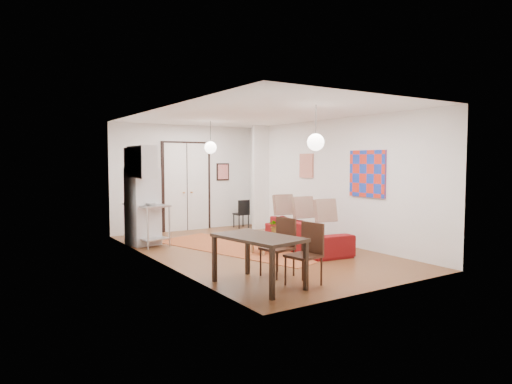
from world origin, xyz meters
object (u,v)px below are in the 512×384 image
fridge (143,206)px  coffee_table (272,237)px  dining_chair_near (274,242)px  dining_chair_far (300,249)px  black_side_chair (240,211)px  dining_table (259,242)px  sofa (307,234)px  kitchen_counter (147,218)px

fridge → coffee_table: bearing=-57.9°
dining_chair_near → dining_chair_far: 0.70m
dining_chair_near → black_side_chair: bearing=145.4°
dining_table → fridge: bearing=94.5°
coffee_table → dining_chair_near: size_ratio=0.90×
sofa → fridge: 3.78m
sofa → dining_chair_near: bearing=134.9°
sofa → dining_chair_far: bearing=146.6°
sofa → dining_chair_near: dining_chair_near is taller
sofa → coffee_table: size_ratio=2.65×
kitchen_counter → fridge: (-0.06, 0.06, 0.27)m
coffee_table → sofa: bearing=-12.4°
fridge → dining_chair_near: (0.94, -3.89, -0.32)m
kitchen_counter → dining_chair_far: bearing=-87.1°
fridge → dining_chair_far: (0.94, -4.59, -0.32)m
dining_chair_near → black_side_chair: dining_chair_near is taller
sofa → black_side_chair: 3.67m
sofa → dining_chair_near: (-1.82, -1.37, 0.22)m
fridge → black_side_chair: size_ratio=2.19×
fridge → black_side_chair: (3.24, 1.11, -0.42)m
dining_table → coffee_table: bearing=50.5°
kitchen_counter → black_side_chair: kitchen_counter is taller
dining_table → dining_chair_far: size_ratio=1.58×
dining_table → dining_chair_near: 0.76m
coffee_table → dining_chair_near: (-1.04, -1.54, 0.23)m
dining_table → dining_chair_near: bearing=36.7°
kitchen_counter → coffee_table: bearing=-58.1°
dining_table → dining_chair_far: 0.66m
dining_table → kitchen_counter: bearing=93.7°
kitchen_counter → dining_table: bearing=-94.3°
sofa → dining_table: dining_table is taller
sofa → kitchen_counter: bearing=55.6°
sofa → black_side_chair: size_ratio=2.83×
coffee_table → kitchen_counter: size_ratio=0.67×
dining_chair_near → dining_table: bearing=-63.1°
kitchen_counter → dining_table: 4.29m
kitchen_counter → black_side_chair: (3.18, 1.17, -0.14)m
dining_chair_near → fridge: bearing=-176.2°
kitchen_counter → black_side_chair: 3.39m
dining_table → black_side_chair: 6.18m
sofa → black_side_chair: (0.48, 3.63, 0.13)m
coffee_table → dining_chair_near: bearing=-123.9°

